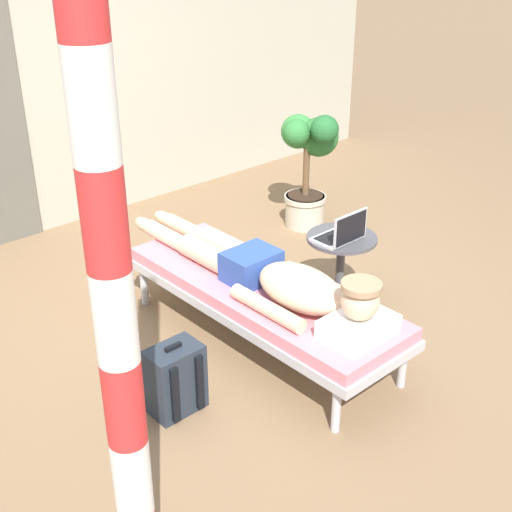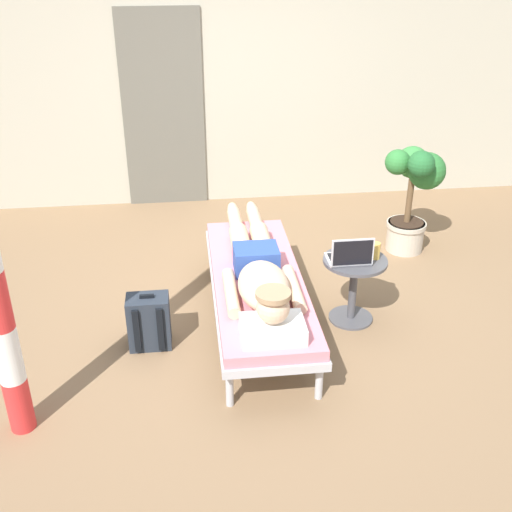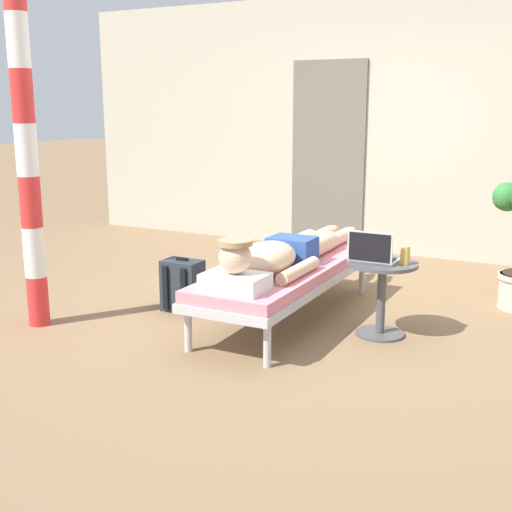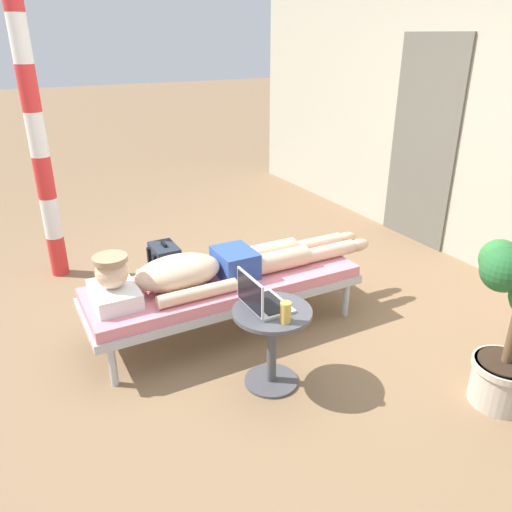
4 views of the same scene
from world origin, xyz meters
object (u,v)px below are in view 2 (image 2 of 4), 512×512
object	(u,v)px
lounge_chair	(258,285)
person_reclining	(259,271)
side_table	(354,279)
laptop	(350,256)
backpack	(149,322)
drink_glass	(376,251)
potted_plant	(414,188)

from	to	relation	value
lounge_chair	person_reclining	size ratio (longest dim) A/B	0.92
side_table	laptop	bearing A→B (deg)	-139.48
lounge_chair	backpack	bearing A→B (deg)	-167.69
backpack	drink_glass	bearing A→B (deg)	5.31
drink_glass	person_reclining	bearing A→B (deg)	-174.15
drink_glass	side_table	bearing A→B (deg)	179.94
drink_glass	potted_plant	size ratio (longest dim) A/B	0.12
side_table	potted_plant	bearing A→B (deg)	53.21
laptop	side_table	bearing A→B (deg)	40.52
person_reclining	side_table	world-z (taller)	person_reclining
person_reclining	potted_plant	xyz separation A→B (m)	(1.56, 1.20, 0.10)
side_table	laptop	size ratio (longest dim) A/B	1.69
potted_plant	drink_glass	bearing A→B (deg)	-121.49
person_reclining	drink_glass	xyz separation A→B (m)	(0.88, 0.09, 0.07)
person_reclining	side_table	distance (m)	0.75
lounge_chair	drink_glass	bearing A→B (deg)	-1.25
person_reclining	backpack	bearing A→B (deg)	-175.27
laptop	potted_plant	size ratio (longest dim) A/B	0.30
lounge_chair	backpack	xyz separation A→B (m)	(-0.81, -0.18, -0.15)
lounge_chair	person_reclining	bearing A→B (deg)	-90.00
laptop	drink_glass	xyz separation A→B (m)	(0.21, 0.05, 0.00)
drink_glass	backpack	distance (m)	1.74
lounge_chair	person_reclining	world-z (taller)	person_reclining
side_table	backpack	xyz separation A→B (m)	(-1.53, -0.16, -0.16)
lounge_chair	backpack	world-z (taller)	backpack
side_table	person_reclining	bearing A→B (deg)	-172.94
laptop	potted_plant	distance (m)	1.46
potted_plant	side_table	bearing A→B (deg)	-126.79
lounge_chair	laptop	size ratio (longest dim) A/B	6.45
potted_plant	person_reclining	bearing A→B (deg)	-142.41
person_reclining	drink_glass	bearing A→B (deg)	5.85
person_reclining	laptop	bearing A→B (deg)	3.33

